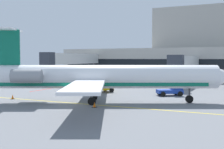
# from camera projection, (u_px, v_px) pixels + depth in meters

# --- Properties ---
(ground) EXTENTS (120.00, 120.00, 0.11)m
(ground) POSITION_uv_depth(u_px,v_px,m) (73.00, 105.00, 32.64)
(ground) COLOR slate
(terminal_building) EXTENTS (70.10, 17.65, 18.35)m
(terminal_building) POSITION_uv_depth(u_px,v_px,m) (209.00, 51.00, 73.07)
(terminal_building) COLOR #B7B2A8
(terminal_building) RESTS_ON ground
(jet_bridge_west) EXTENTS (2.40, 21.48, 5.81)m
(jet_bridge_west) POSITION_uv_depth(u_px,v_px,m) (186.00, 62.00, 55.13)
(jet_bridge_west) COLOR silver
(jet_bridge_west) RESTS_ON ground
(jet_bridge_east) EXTENTS (2.40, 21.68, 6.45)m
(jet_bridge_east) POSITION_uv_depth(u_px,v_px,m) (72.00, 59.00, 65.83)
(jet_bridge_east) COLOR silver
(jet_bridge_east) RESTS_ON ground
(regional_jet) EXTENTS (30.04, 25.20, 8.70)m
(regional_jet) POSITION_uv_depth(u_px,v_px,m) (99.00, 77.00, 33.94)
(regional_jet) COLOR white
(regional_jet) RESTS_ON ground
(baggage_tug) EXTENTS (3.28, 3.57, 2.04)m
(baggage_tug) POSITION_uv_depth(u_px,v_px,m) (105.00, 86.00, 45.12)
(baggage_tug) COLOR #E5B20C
(baggage_tug) RESTS_ON ground
(pushback_tractor) EXTENTS (3.86, 3.35, 1.79)m
(pushback_tractor) POSITION_uv_depth(u_px,v_px,m) (172.00, 90.00, 40.59)
(pushback_tractor) COLOR #19389E
(pushback_tractor) RESTS_ON ground
(safety_cone_alpha) EXTENTS (0.47, 0.47, 0.55)m
(safety_cone_alpha) POSITION_uv_depth(u_px,v_px,m) (13.00, 97.00, 37.23)
(safety_cone_alpha) COLOR orange
(safety_cone_alpha) RESTS_ON ground
(safety_cone_bravo) EXTENTS (0.47, 0.47, 0.55)m
(safety_cone_bravo) POSITION_uv_depth(u_px,v_px,m) (94.00, 105.00, 30.93)
(safety_cone_bravo) COLOR orange
(safety_cone_bravo) RESTS_ON ground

